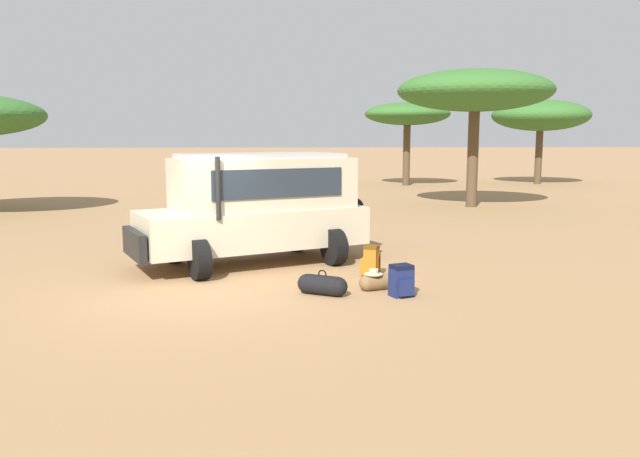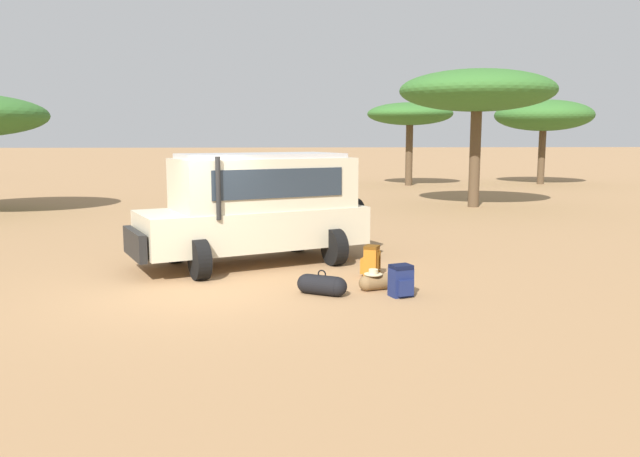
{
  "view_description": "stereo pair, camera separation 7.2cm",
  "coord_description": "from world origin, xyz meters",
  "px_view_note": "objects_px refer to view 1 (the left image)",
  "views": [
    {
      "loc": [
        1.34,
        -11.32,
        2.79
      ],
      "look_at": [
        2.31,
        0.84,
        1.0
      ],
      "focal_mm": 35.0,
      "sensor_mm": 36.0,
      "label": 1
    },
    {
      "loc": [
        1.41,
        -11.33,
        2.79
      ],
      "look_at": [
        2.31,
        0.84,
        1.0
      ],
      "focal_mm": 35.0,
      "sensor_mm": 36.0,
      "label": 2
    }
  ],
  "objects_px": {
    "acacia_tree_far_right": "(475,92)",
    "acacia_tree_distant_right": "(541,116)",
    "backpack_cluster_center": "(371,261)",
    "duffel_bag_low_black_case": "(378,281)",
    "acacia_tree_right_mid": "(407,115)",
    "duffel_bag_soft_canvas": "(322,285)",
    "backpack_beside_front_wheel": "(402,281)",
    "safari_vehicle": "(257,206)"
  },
  "relations": [
    {
      "from": "acacia_tree_right_mid",
      "to": "acacia_tree_distant_right",
      "type": "distance_m",
      "value": 8.12
    },
    {
      "from": "backpack_beside_front_wheel",
      "to": "acacia_tree_far_right",
      "type": "bearing_deg",
      "value": 67.38
    },
    {
      "from": "duffel_bag_low_black_case",
      "to": "acacia_tree_distant_right",
      "type": "bearing_deg",
      "value": 60.85
    },
    {
      "from": "acacia_tree_far_right",
      "to": "acacia_tree_distant_right",
      "type": "relative_size",
      "value": 1.07
    },
    {
      "from": "safari_vehicle",
      "to": "backpack_cluster_center",
      "type": "xyz_separation_m",
      "value": [
        2.31,
        -1.51,
        -0.99
      ]
    },
    {
      "from": "acacia_tree_right_mid",
      "to": "acacia_tree_distant_right",
      "type": "bearing_deg",
      "value": 2.81
    },
    {
      "from": "safari_vehicle",
      "to": "acacia_tree_far_right",
      "type": "relative_size",
      "value": 0.88
    },
    {
      "from": "backpack_cluster_center",
      "to": "duffel_bag_soft_canvas",
      "type": "distance_m",
      "value": 1.79
    },
    {
      "from": "backpack_cluster_center",
      "to": "acacia_tree_distant_right",
      "type": "relative_size",
      "value": 0.11
    },
    {
      "from": "safari_vehicle",
      "to": "duffel_bag_soft_canvas",
      "type": "distance_m",
      "value": 3.34
    },
    {
      "from": "safari_vehicle",
      "to": "acacia_tree_distant_right",
      "type": "bearing_deg",
      "value": 54.15
    },
    {
      "from": "backpack_beside_front_wheel",
      "to": "duffel_bag_soft_canvas",
      "type": "distance_m",
      "value": 1.41
    },
    {
      "from": "acacia_tree_far_right",
      "to": "backpack_cluster_center",
      "type": "bearing_deg",
      "value": -116.32
    },
    {
      "from": "backpack_beside_front_wheel",
      "to": "acacia_tree_distant_right",
      "type": "xyz_separation_m",
      "value": [
        13.73,
        25.72,
        3.76
      ]
    },
    {
      "from": "safari_vehicle",
      "to": "acacia_tree_far_right",
      "type": "bearing_deg",
      "value": 52.16
    },
    {
      "from": "acacia_tree_far_right",
      "to": "acacia_tree_distant_right",
      "type": "xyz_separation_m",
      "value": [
        7.92,
        11.78,
        -0.53
      ]
    },
    {
      "from": "duffel_bag_soft_canvas",
      "to": "acacia_tree_far_right",
      "type": "relative_size",
      "value": 0.14
    },
    {
      "from": "acacia_tree_right_mid",
      "to": "acacia_tree_distant_right",
      "type": "relative_size",
      "value": 0.86
    },
    {
      "from": "backpack_beside_front_wheel",
      "to": "acacia_tree_right_mid",
      "type": "height_order",
      "value": "acacia_tree_right_mid"
    },
    {
      "from": "backpack_beside_front_wheel",
      "to": "acacia_tree_right_mid",
      "type": "bearing_deg",
      "value": 77.48
    },
    {
      "from": "safari_vehicle",
      "to": "acacia_tree_distant_right",
      "type": "distance_m",
      "value": 28.01
    },
    {
      "from": "duffel_bag_low_black_case",
      "to": "acacia_tree_distant_right",
      "type": "xyz_separation_m",
      "value": [
        14.06,
        25.21,
        3.89
      ]
    },
    {
      "from": "backpack_cluster_center",
      "to": "duffel_bag_soft_canvas",
      "type": "bearing_deg",
      "value": -128.05
    },
    {
      "from": "duffel_bag_soft_canvas",
      "to": "acacia_tree_right_mid",
      "type": "xyz_separation_m",
      "value": [
        7.01,
        25.11,
        3.89
      ]
    },
    {
      "from": "safari_vehicle",
      "to": "acacia_tree_right_mid",
      "type": "distance_m",
      "value": 23.83
    },
    {
      "from": "duffel_bag_low_black_case",
      "to": "acacia_tree_far_right",
      "type": "relative_size",
      "value": 0.12
    },
    {
      "from": "backpack_cluster_center",
      "to": "duffel_bag_low_black_case",
      "type": "height_order",
      "value": "backpack_cluster_center"
    },
    {
      "from": "acacia_tree_far_right",
      "to": "safari_vehicle",
      "type": "bearing_deg",
      "value": -127.84
    },
    {
      "from": "safari_vehicle",
      "to": "acacia_tree_distant_right",
      "type": "relative_size",
      "value": 0.94
    },
    {
      "from": "acacia_tree_distant_right",
      "to": "acacia_tree_far_right",
      "type": "bearing_deg",
      "value": -123.92
    },
    {
      "from": "duffel_bag_soft_canvas",
      "to": "acacia_tree_far_right",
      "type": "distance_m",
      "value": 16.11
    },
    {
      "from": "backpack_beside_front_wheel",
      "to": "duffel_bag_soft_canvas",
      "type": "relative_size",
      "value": 0.65
    },
    {
      "from": "safari_vehicle",
      "to": "acacia_tree_right_mid",
      "type": "bearing_deg",
      "value": 69.69
    },
    {
      "from": "safari_vehicle",
      "to": "acacia_tree_far_right",
      "type": "distance_m",
      "value": 14.08
    },
    {
      "from": "backpack_cluster_center",
      "to": "acacia_tree_far_right",
      "type": "height_order",
      "value": "acacia_tree_far_right"
    },
    {
      "from": "acacia_tree_far_right",
      "to": "acacia_tree_distant_right",
      "type": "distance_m",
      "value": 14.2
    },
    {
      "from": "duffel_bag_soft_canvas",
      "to": "acacia_tree_right_mid",
      "type": "height_order",
      "value": "acacia_tree_right_mid"
    },
    {
      "from": "backpack_cluster_center",
      "to": "acacia_tree_far_right",
      "type": "distance_m",
      "value": 14.39
    },
    {
      "from": "acacia_tree_right_mid",
      "to": "duffel_bag_soft_canvas",
      "type": "bearing_deg",
      "value": -105.6
    },
    {
      "from": "acacia_tree_right_mid",
      "to": "backpack_cluster_center",
      "type": "bearing_deg",
      "value": -104.0
    },
    {
      "from": "acacia_tree_distant_right",
      "to": "duffel_bag_low_black_case",
      "type": "bearing_deg",
      "value": -119.15
    },
    {
      "from": "safari_vehicle",
      "to": "backpack_cluster_center",
      "type": "height_order",
      "value": "safari_vehicle"
    }
  ]
}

